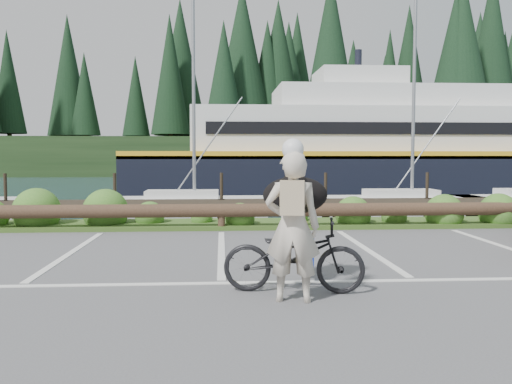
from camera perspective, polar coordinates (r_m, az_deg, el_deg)
ground at (r=7.66m, az=-3.66°, el=-8.88°), size 72.00×72.00×0.00m
harbor_backdrop at (r=85.90m, az=-3.38°, el=2.85°), size 170.00×160.00×30.00m
vegetation_strip at (r=12.87m, az=-3.66°, el=-3.40°), size 34.00×1.60×0.10m
log_rail at (r=12.19m, az=-3.65°, el=-4.06°), size 32.00×0.30×0.60m
bicycle at (r=6.73m, az=3.98°, el=-6.70°), size 1.82×0.89×0.92m
cyclist at (r=6.26m, az=3.87°, el=-3.67°), size 0.70×0.52×1.74m
dog at (r=7.19m, az=4.16°, el=-0.33°), size 0.56×0.92×0.50m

